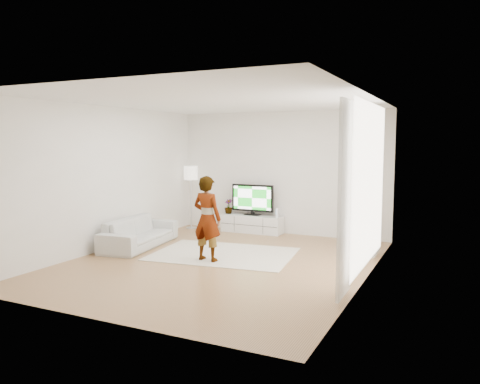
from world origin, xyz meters
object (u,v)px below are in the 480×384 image
at_px(sofa, 140,232).
at_px(floor_lamp, 191,176).
at_px(television, 253,199).
at_px(rug, 223,254).
at_px(player, 207,218).
at_px(media_console, 252,224).

height_order(sofa, floor_lamp, floor_lamp).
bearing_deg(floor_lamp, television, 5.79).
height_order(rug, floor_lamp, floor_lamp).
bearing_deg(rug, player, -92.70).
relative_size(media_console, floor_lamp, 0.95).
xyz_separation_m(player, sofa, (-1.82, 0.44, -0.48)).
bearing_deg(sofa, player, -111.63).
bearing_deg(player, media_console, -76.81).
bearing_deg(television, rug, -79.89).
distance_m(sofa, floor_lamp, 2.43).
height_order(media_console, player, player).
height_order(player, floor_lamp, floor_lamp).
height_order(player, sofa, player).
height_order(television, rug, television).
relative_size(television, sofa, 0.52).
bearing_deg(television, floor_lamp, -174.21).
bearing_deg(floor_lamp, rug, -46.42).
distance_m(rug, player, 0.95).
bearing_deg(player, floor_lamp, -48.03).
relative_size(rug, floor_lamp, 1.69).
xyz_separation_m(television, floor_lamp, (-1.58, -0.16, 0.50)).
distance_m(television, rug, 2.41).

